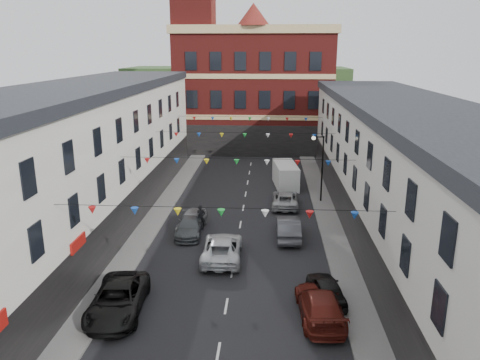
% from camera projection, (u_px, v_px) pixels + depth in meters
% --- Properties ---
extents(ground, '(160.00, 160.00, 0.00)m').
position_uv_depth(ground, '(232.00, 272.00, 28.63)').
color(ground, black).
rests_on(ground, ground).
extents(pavement_left, '(1.80, 64.00, 0.15)m').
position_uv_depth(pavement_left, '(131.00, 254.00, 30.95)').
color(pavement_left, '#605E5B').
rests_on(pavement_left, ground).
extents(pavement_right, '(1.80, 64.00, 0.15)m').
position_uv_depth(pavement_right, '(341.00, 260.00, 30.11)').
color(pavement_right, '#605E5B').
rests_on(pavement_right, ground).
extents(terrace_left, '(8.40, 56.00, 10.70)m').
position_uv_depth(terrace_left, '(43.00, 180.00, 28.87)').
color(terrace_left, silver).
rests_on(terrace_left, ground).
extents(terrace_right, '(8.40, 56.00, 9.70)m').
position_uv_depth(terrace_right, '(432.00, 195.00, 27.57)').
color(terrace_right, '#BBB9AF').
rests_on(terrace_right, ground).
extents(civic_building, '(20.60, 13.30, 18.50)m').
position_uv_depth(civic_building, '(254.00, 88.00, 62.92)').
color(civic_building, maroon).
rests_on(civic_building, ground).
extents(clock_tower, '(5.60, 5.60, 30.00)m').
position_uv_depth(clock_tower, '(194.00, 35.00, 58.71)').
color(clock_tower, maroon).
rests_on(clock_tower, ground).
extents(distant_hill, '(40.00, 14.00, 10.00)m').
position_uv_depth(distant_hill, '(237.00, 95.00, 87.12)').
color(distant_hill, '#2C4E24').
rests_on(distant_hill, ground).
extents(street_lamp, '(1.10, 0.36, 6.00)m').
position_uv_depth(street_lamp, '(320.00, 160.00, 40.64)').
color(street_lamp, black).
rests_on(street_lamp, ground).
extents(car_left_c, '(2.95, 5.69, 1.53)m').
position_uv_depth(car_left_c, '(118.00, 299.00, 23.98)').
color(car_left_c, black).
rests_on(car_left_c, ground).
extents(car_left_d, '(2.00, 4.50, 1.28)m').
position_uv_depth(car_left_d, '(189.00, 226.00, 34.21)').
color(car_left_d, '#484D51').
rests_on(car_left_d, ground).
extents(car_left_e, '(2.16, 4.42, 1.45)m').
position_uv_depth(car_left_e, '(192.00, 221.00, 35.15)').
color(car_left_e, gray).
rests_on(car_left_e, ground).
extents(car_right_c, '(2.44, 5.30, 1.50)m').
position_uv_depth(car_right_c, '(320.00, 305.00, 23.51)').
color(car_right_c, '#5A1912').
rests_on(car_right_c, ground).
extents(car_right_d, '(2.11, 4.13, 1.35)m').
position_uv_depth(car_right_d, '(326.00, 289.00, 25.21)').
color(car_right_d, black).
rests_on(car_right_d, ground).
extents(car_right_e, '(1.71, 4.72, 1.55)m').
position_uv_depth(car_right_e, '(288.00, 228.00, 33.62)').
color(car_right_e, '#494B50').
rests_on(car_right_e, ground).
extents(car_right_f, '(2.38, 4.88, 1.34)m').
position_uv_depth(car_right_f, '(285.00, 199.00, 40.37)').
color(car_right_f, '#A4A6A9').
rests_on(car_right_f, ground).
extents(moving_car, '(2.61, 5.42, 1.49)m').
position_uv_depth(moving_car, '(222.00, 248.00, 30.24)').
color(moving_car, silver).
rests_on(moving_car, ground).
extents(white_van, '(2.59, 5.37, 2.28)m').
position_uv_depth(white_van, '(285.00, 175.00, 46.25)').
color(white_van, white).
rests_on(white_van, ground).
extents(pedestrian, '(0.75, 0.55, 1.90)m').
position_uv_depth(pedestrian, '(201.00, 217.00, 35.13)').
color(pedestrian, black).
rests_on(pedestrian, ground).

